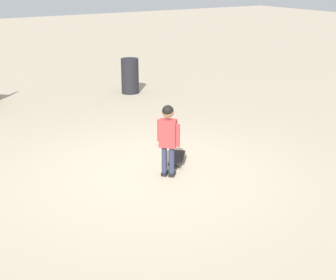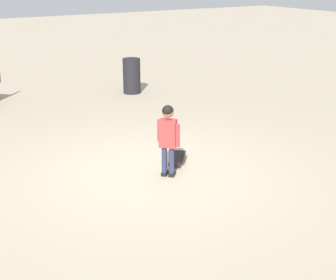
# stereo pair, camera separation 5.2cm
# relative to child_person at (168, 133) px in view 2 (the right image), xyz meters

# --- Properties ---
(ground_plane) EXTENTS (50.00, 50.00, 0.00)m
(ground_plane) POSITION_rel_child_person_xyz_m (-0.18, 0.23, -0.66)
(ground_plane) COLOR tan
(child_person) EXTENTS (0.28, 0.39, 1.06)m
(child_person) POSITION_rel_child_person_xyz_m (0.00, 0.00, 0.00)
(child_person) COLOR #2D3351
(child_person) RESTS_ON ground
(skateboard) EXTENTS (0.56, 0.60, 0.07)m
(skateboard) POSITION_rel_child_person_xyz_m (0.42, 0.40, -0.60)
(skateboard) COLOR black
(skateboard) RESTS_ON ground
(trash_bin) EXTENTS (0.42, 0.42, 0.83)m
(trash_bin) POSITION_rel_child_person_xyz_m (1.93, 4.73, -0.24)
(trash_bin) COLOR black
(trash_bin) RESTS_ON ground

